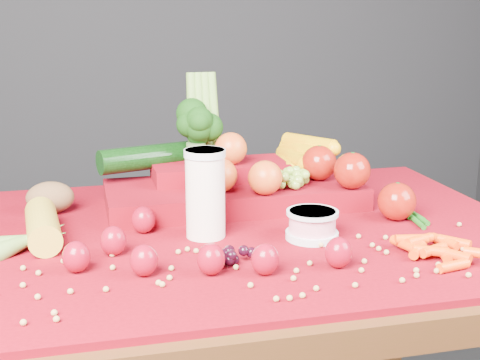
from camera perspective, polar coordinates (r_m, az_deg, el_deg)
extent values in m
cube|color=#39230D|center=(1.25, 0.22, -5.77)|extent=(1.10, 0.80, 0.05)
cube|color=#39230D|center=(1.84, 12.52, -11.83)|extent=(0.06, 0.06, 0.70)
cube|color=maroon|center=(1.24, 0.22, -4.43)|extent=(1.05, 0.75, 0.01)
cylinder|color=white|center=(1.18, -2.97, -1.17)|extent=(0.07, 0.07, 0.16)
cylinder|color=silver|center=(1.16, -3.02, 2.31)|extent=(0.07, 0.07, 0.01)
cylinder|color=silver|center=(1.19, 6.15, -4.69)|extent=(0.09, 0.09, 0.01)
cylinder|color=#F79FB5|center=(1.19, 6.19, -3.51)|extent=(0.08, 0.08, 0.04)
cylinder|color=silver|center=(1.18, 6.21, -2.79)|extent=(0.09, 0.09, 0.01)
ellipsoid|color=maroon|center=(1.12, -10.76, -5.12)|extent=(0.04, 0.04, 0.05)
cone|color=#0D4814|center=(1.12, -10.82, -3.96)|extent=(0.03, 0.03, 0.01)
ellipsoid|color=maroon|center=(1.07, -13.80, -6.39)|extent=(0.04, 0.04, 0.05)
cone|color=#0D4814|center=(1.06, -13.88, -5.18)|extent=(0.03, 0.03, 0.01)
ellipsoid|color=maroon|center=(1.03, -8.19, -6.80)|extent=(0.04, 0.04, 0.05)
cone|color=#0D4814|center=(1.02, -8.24, -5.56)|extent=(0.03, 0.03, 0.01)
ellipsoid|color=maroon|center=(1.03, -2.48, -6.77)|extent=(0.04, 0.04, 0.05)
cone|color=#0D4814|center=(1.02, -2.50, -5.52)|extent=(0.03, 0.03, 0.01)
ellipsoid|color=maroon|center=(1.03, 2.15, -6.78)|extent=(0.04, 0.04, 0.05)
cone|color=#0D4814|center=(1.02, 2.16, -5.53)|extent=(0.03, 0.03, 0.01)
ellipsoid|color=maroon|center=(1.06, 8.41, -6.14)|extent=(0.04, 0.04, 0.05)
cone|color=#0D4814|center=(1.06, 8.46, -4.93)|extent=(0.03, 0.03, 0.01)
ellipsoid|color=maroon|center=(1.22, -8.23, -3.38)|extent=(0.04, 0.04, 0.05)
cone|color=#0D4814|center=(1.21, -8.28, -2.30)|extent=(0.03, 0.03, 0.01)
cylinder|color=gold|center=(1.22, -16.48, -3.75)|extent=(0.07, 0.18, 0.06)
ellipsoid|color=brown|center=(1.37, -15.89, -1.46)|extent=(0.09, 0.07, 0.06)
cube|color=maroon|center=(1.38, -0.49, -1.26)|extent=(0.52, 0.22, 0.04)
cube|color=maroon|center=(1.41, -1.76, 0.80)|extent=(0.28, 0.12, 0.03)
sphere|color=maroon|center=(1.35, 9.55, 0.79)|extent=(0.07, 0.07, 0.07)
sphere|color=maroon|center=(1.31, 13.24, -1.79)|extent=(0.07, 0.07, 0.07)
sphere|color=maroon|center=(1.40, 6.76, 1.46)|extent=(0.07, 0.07, 0.07)
sphere|color=red|center=(1.31, -1.70, 0.41)|extent=(0.07, 0.07, 0.07)
sphere|color=red|center=(1.29, 2.16, 0.19)|extent=(0.07, 0.07, 0.07)
sphere|color=red|center=(1.38, -0.79, 2.70)|extent=(0.07, 0.07, 0.07)
cylinder|color=#E5BA03|center=(1.47, 3.86, 1.30)|extent=(0.06, 0.15, 0.04)
cylinder|color=#E5BA03|center=(1.47, 4.61, 1.91)|extent=(0.04, 0.14, 0.04)
cylinder|color=#E5BA03|center=(1.47, 5.36, 2.52)|extent=(0.07, 0.15, 0.04)
cylinder|color=#E5BA03|center=(1.47, 5.93, 3.11)|extent=(0.09, 0.14, 0.04)
cylinder|color=#3F662D|center=(1.39, -3.77, 2.28)|extent=(0.04, 0.04, 0.04)
cylinder|color=olive|center=(1.42, -4.09, 4.68)|extent=(0.03, 0.06, 0.22)
cylinder|color=olive|center=(1.42, -3.45, 4.71)|extent=(0.02, 0.06, 0.22)
cylinder|color=olive|center=(1.43, -2.82, 4.74)|extent=(0.02, 0.06, 0.22)
cylinder|color=olive|center=(1.43, -2.19, 4.77)|extent=(0.03, 0.06, 0.22)
cylinder|color=black|center=(1.42, -7.65, 1.96)|extent=(0.23, 0.11, 0.05)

